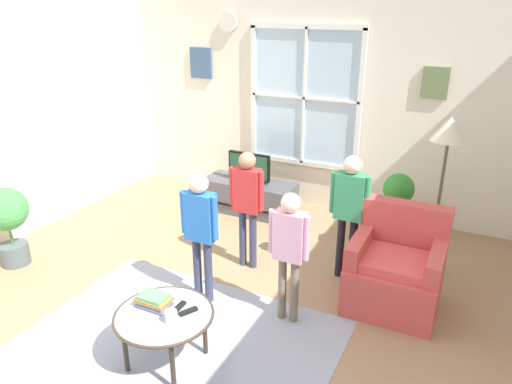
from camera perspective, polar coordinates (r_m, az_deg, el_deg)
ground_plane at (r=4.11m, az=-8.28°, el=-16.18°), size 5.87×6.52×0.02m
back_wall at (r=6.06m, az=7.33°, el=10.94°), size 5.27×0.17×2.76m
area_rug at (r=3.96m, az=-9.80°, el=-17.73°), size 2.41×1.87×0.01m
tv_stand at (r=6.05m, az=-0.80°, el=-0.54°), size 1.17×0.47×0.41m
television at (r=5.91m, az=-0.83°, el=3.05°), size 0.55×0.08×0.37m
armchair at (r=4.38m, az=16.36°, el=-8.98°), size 0.76×0.74×0.87m
coffee_table at (r=3.60m, az=-10.93°, el=-14.49°), size 0.73×0.73×0.43m
book_stack at (r=3.65m, az=-12.13°, el=-12.58°), size 0.25×0.16×0.09m
cup at (r=3.47m, az=-10.11°, el=-14.47°), size 0.09×0.09×0.09m
remote_near_books at (r=3.62m, az=-9.21°, el=-13.41°), size 0.04×0.14×0.02m
remote_near_cup at (r=3.56m, az=-8.10°, el=-13.94°), size 0.10×0.14×0.02m
person_blue_shirt at (r=4.08m, az=-6.64°, el=-3.81°), size 0.36×0.16×1.20m
person_pink_shirt at (r=3.81m, az=4.03°, el=-6.16°), size 0.35×0.16×1.15m
person_red_shirt at (r=4.59m, az=-1.03°, el=-0.59°), size 0.36×0.17×1.21m
person_green_shirt at (r=4.48m, az=11.13°, el=-1.38°), size 0.37×0.17×1.24m
potted_plant_by_window at (r=5.59m, az=16.45°, el=-1.82°), size 0.40×0.40×0.75m
potted_plant_corner at (r=5.33m, az=-27.62°, el=-2.71°), size 0.43×0.43×0.82m
floor_lamp at (r=4.60m, az=21.91°, el=5.19°), size 0.32×0.32×1.57m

